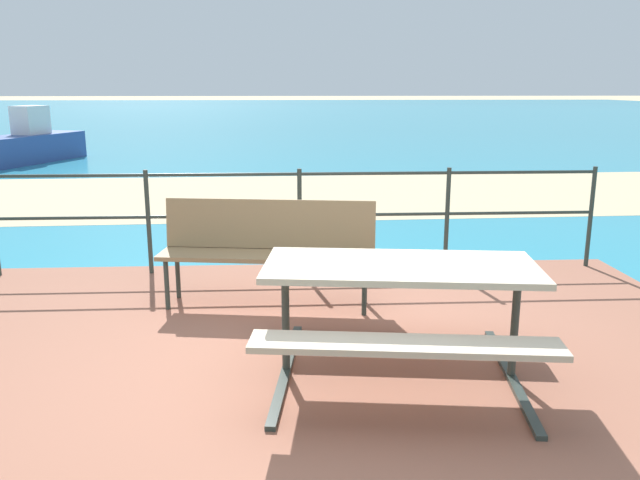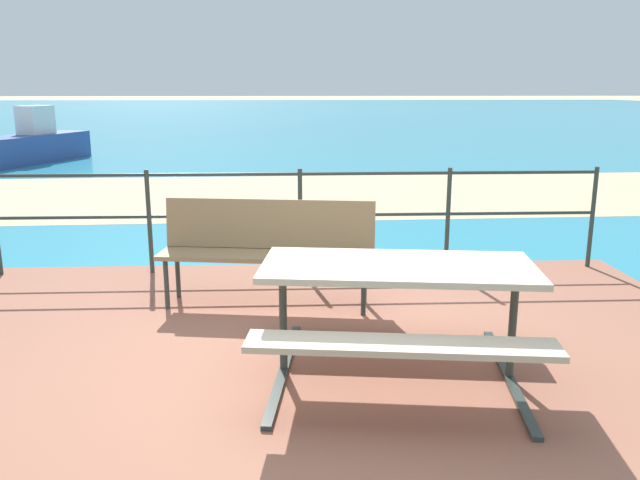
# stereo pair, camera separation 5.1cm
# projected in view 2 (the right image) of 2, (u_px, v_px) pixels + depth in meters

# --- Properties ---
(ground_plane) EXTENTS (240.00, 240.00, 0.00)m
(ground_plane) POSITION_uv_depth(u_px,v_px,m) (308.00, 381.00, 4.16)
(ground_plane) COLOR tan
(patio_paving) EXTENTS (6.40, 5.20, 0.06)m
(patio_paving) POSITION_uv_depth(u_px,v_px,m) (308.00, 376.00, 4.16)
(patio_paving) COLOR #935B47
(patio_paving) RESTS_ON ground
(sea_water) EXTENTS (90.00, 90.00, 0.01)m
(sea_water) POSITION_uv_depth(u_px,v_px,m) (290.00, 114.00, 43.00)
(sea_water) COLOR teal
(sea_water) RESTS_ON ground
(beach_strip) EXTENTS (54.11, 6.23, 0.01)m
(beach_strip) POSITION_uv_depth(u_px,v_px,m) (295.00, 194.00, 11.26)
(beach_strip) COLOR tan
(beach_strip) RESTS_ON ground
(picnic_table) EXTENTS (1.84, 1.67, 0.74)m
(picnic_table) POSITION_uv_depth(u_px,v_px,m) (397.00, 290.00, 3.96)
(picnic_table) COLOR #BCAD93
(picnic_table) RESTS_ON patio_paving
(park_bench) EXTENTS (1.83, 0.67, 0.88)m
(park_bench) POSITION_uv_depth(u_px,v_px,m) (268.00, 242.00, 5.36)
(park_bench) COLOR #8C704C
(park_bench) RESTS_ON patio_paving
(railing_fence) EXTENTS (5.94, 0.04, 1.03)m
(railing_fence) POSITION_uv_depth(u_px,v_px,m) (300.00, 206.00, 6.29)
(railing_fence) COLOR #2D3833
(railing_fence) RESTS_ON patio_paving
(boat_near) EXTENTS (2.05, 3.96, 1.38)m
(boat_near) POSITION_uv_depth(u_px,v_px,m) (28.00, 146.00, 15.78)
(boat_near) COLOR #2D478C
(boat_near) RESTS_ON sea_water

